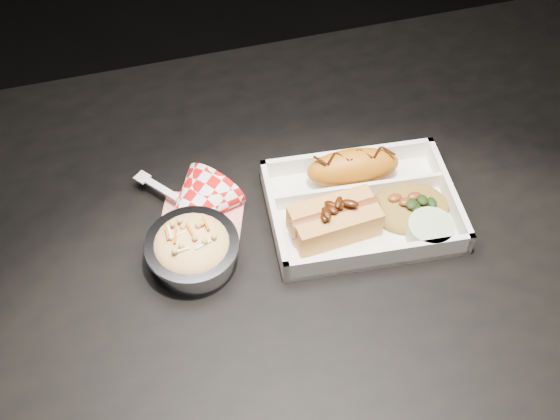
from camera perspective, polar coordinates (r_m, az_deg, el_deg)
The scene contains 8 objects.
dining_table at distance 1.02m, azimuth 1.51°, elevation -4.94°, with size 1.20×0.80×0.75m.
food_tray at distance 0.96m, azimuth 6.63°, elevation 0.08°, with size 0.26×0.20×0.04m.
fried_pastry at distance 0.98m, azimuth 5.95°, elevation 3.46°, with size 0.13×0.05×0.05m, color #C36C13.
hotdog at distance 0.92m, azimuth 4.47°, elevation -0.71°, with size 0.12×0.07×0.06m.
fried_rice_mound at distance 0.96m, azimuth 10.62°, elevation 0.58°, with size 0.11×0.09×0.03m, color olive.
cupcake_liner at distance 0.94m, azimuth 12.08°, elevation -1.72°, with size 0.06×0.06×0.03m, color #AAC595.
foil_coleslaw_cup at distance 0.90m, azimuth -7.13°, elevation -3.09°, with size 0.12×0.12×0.07m.
napkin_fork at distance 0.95m, azimuth -7.16°, elevation 0.10°, with size 0.15×0.16×0.10m.
Camera 1 is at (-0.17, -0.53, 1.51)m, focal length 45.00 mm.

